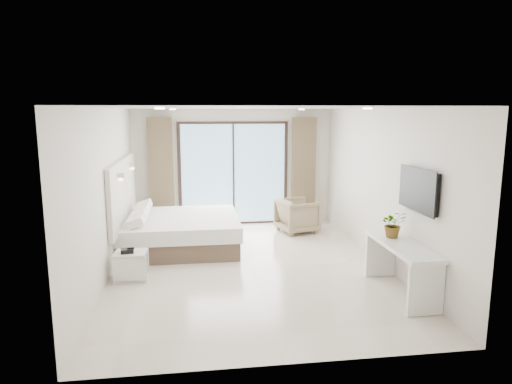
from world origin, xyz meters
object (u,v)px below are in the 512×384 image
at_px(bed, 180,232).
at_px(console_desk, 401,257).
at_px(nightstand, 131,266).
at_px(armchair, 298,214).

relative_size(bed, console_desk, 1.36).
xyz_separation_m(bed, nightstand, (-0.73, -1.64, -0.09)).
height_order(bed, armchair, armchair).
distance_m(bed, armchair, 2.68).
relative_size(nightstand, armchair, 0.64).
relative_size(bed, nightstand, 4.25).
bearing_deg(bed, console_desk, -40.44).
relative_size(bed, armchair, 2.73).
distance_m(nightstand, armchair, 4.11).
bearing_deg(bed, armchair, 18.48).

